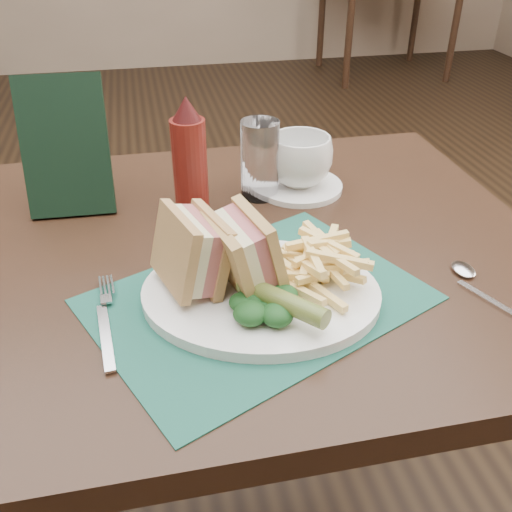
% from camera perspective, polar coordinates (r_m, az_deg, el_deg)
% --- Properties ---
extents(floor, '(7.00, 7.00, 0.00)m').
position_cam_1_polar(floor, '(1.70, -4.23, -11.81)').
color(floor, black).
rests_on(floor, ground).
extents(wall_back, '(6.00, 0.00, 6.00)m').
position_cam_1_polar(wall_back, '(4.85, -10.39, 18.07)').
color(wall_back, gray).
rests_on(wall_back, ground).
extents(table_main, '(0.90, 0.75, 0.75)m').
position_cam_1_polar(table_main, '(1.08, -1.16, -15.90)').
color(table_main, black).
rests_on(table_main, ground).
extents(table_bg_right, '(0.90, 0.75, 0.75)m').
position_cam_1_polar(table_bg_right, '(4.63, 12.80, 21.91)').
color(table_bg_right, black).
rests_on(table_bg_right, ground).
extents(placemat, '(0.48, 0.42, 0.00)m').
position_cam_1_polar(placemat, '(0.72, 0.16, -4.36)').
color(placemat, '#195041').
rests_on(placemat, table_main).
extents(plate, '(0.35, 0.30, 0.01)m').
position_cam_1_polar(plate, '(0.72, 0.49, -3.78)').
color(plate, white).
rests_on(plate, placemat).
extents(sandwich_half_a, '(0.10, 0.12, 0.10)m').
position_cam_1_polar(sandwich_half_a, '(0.69, -8.08, 0.15)').
color(sandwich_half_a, tan).
rests_on(sandwich_half_a, plate).
extents(sandwich_half_b, '(0.10, 0.12, 0.10)m').
position_cam_1_polar(sandwich_half_b, '(0.69, -2.67, 0.15)').
color(sandwich_half_b, tan).
rests_on(sandwich_half_b, plate).
extents(kale_garnish, '(0.11, 0.08, 0.03)m').
position_cam_1_polar(kale_garnish, '(0.67, 1.50, -5.06)').
color(kale_garnish, '#143718').
rests_on(kale_garnish, plate).
extents(pickle_spear, '(0.10, 0.11, 0.03)m').
position_cam_1_polar(pickle_spear, '(0.66, 2.62, -4.48)').
color(pickle_spear, '#4F6024').
rests_on(pickle_spear, plate).
extents(fries_pile, '(0.18, 0.20, 0.05)m').
position_cam_1_polar(fries_pile, '(0.73, 6.18, -0.20)').
color(fries_pile, '#FDDA7E').
rests_on(fries_pile, plate).
extents(fork, '(0.05, 0.17, 0.01)m').
position_cam_1_polar(fork, '(0.71, -14.80, -6.00)').
color(fork, silver).
rests_on(fork, placemat).
extents(spoon, '(0.09, 0.15, 0.01)m').
position_cam_1_polar(spoon, '(0.79, 21.58, -2.95)').
color(spoon, silver).
rests_on(spoon, table_main).
extents(saucer, '(0.17, 0.17, 0.01)m').
position_cam_1_polar(saucer, '(1.00, 4.31, 6.96)').
color(saucer, white).
rests_on(saucer, table_main).
extents(coffee_cup, '(0.14, 0.14, 0.09)m').
position_cam_1_polar(coffee_cup, '(0.98, 4.42, 9.49)').
color(coffee_cup, white).
rests_on(coffee_cup, saucer).
extents(drinking_glass, '(0.07, 0.07, 0.13)m').
position_cam_1_polar(drinking_glass, '(0.95, 0.39, 9.61)').
color(drinking_glass, white).
rests_on(drinking_glass, table_main).
extents(ketchup_bottle, '(0.07, 0.07, 0.19)m').
position_cam_1_polar(ketchup_bottle, '(0.90, -6.68, 9.94)').
color(ketchup_bottle, '#601610').
rests_on(ketchup_bottle, table_main).
extents(check_presenter, '(0.13, 0.08, 0.21)m').
position_cam_1_polar(check_presenter, '(0.94, -18.52, 10.33)').
color(check_presenter, black).
rests_on(check_presenter, table_main).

